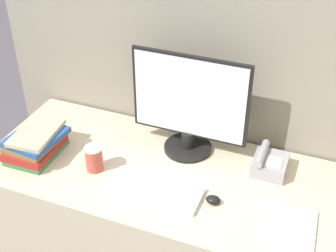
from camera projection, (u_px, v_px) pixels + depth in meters
The scene contains 9 objects.
cubicle_panel_rear at pixel (187, 124), 2.47m from camera, with size 2.04×0.04×1.56m.
desk at pixel (158, 229), 2.38m from camera, with size 1.64×0.73×0.77m.
monitor at pixel (189, 108), 2.16m from camera, with size 0.56×0.23×0.50m.
keyboard at pixel (155, 190), 2.03m from camera, with size 0.41×0.17×0.02m.
mouse at pixel (213, 200), 1.97m from camera, with size 0.06×0.05×0.03m.
coffee_cup at pixel (94, 158), 2.13m from camera, with size 0.08×0.08×0.12m.
book_stack at pixel (36, 143), 2.23m from camera, with size 0.24×0.29×0.13m.
desk_telephone at pixel (269, 164), 2.13m from camera, with size 0.15×0.18×0.11m.
paper_pile at pixel (290, 227), 1.86m from camera, with size 0.21×0.26×0.01m.
Camera 1 is at (0.66, -1.17, 2.16)m, focal length 50.00 mm.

